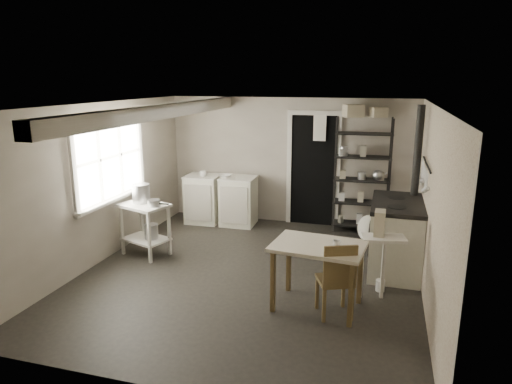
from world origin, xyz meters
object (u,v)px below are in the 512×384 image
(base_cabinets, at_px, (221,199))
(flour_sack, at_px, (369,228))
(shelf_rack, at_px, (362,179))
(work_table, at_px, (317,277))
(stove, at_px, (395,240))
(prep_table, at_px, (146,229))
(chair, at_px, (335,275))
(stockpot, at_px, (141,193))

(base_cabinets, height_order, flour_sack, base_cabinets)
(shelf_rack, distance_m, work_table, 3.04)
(work_table, xyz_separation_m, flour_sack, (0.50, 2.45, -0.14))
(shelf_rack, relative_size, work_table, 1.93)
(shelf_rack, distance_m, stove, 1.75)
(prep_table, bearing_deg, work_table, -18.90)
(prep_table, distance_m, shelf_rack, 3.71)
(base_cabinets, relative_size, chair, 1.51)
(chair, distance_m, flour_sack, 2.59)
(stove, bearing_deg, flour_sack, 110.65)
(flour_sack, bearing_deg, prep_table, -155.21)
(base_cabinets, relative_size, flour_sack, 2.95)
(stockpot, relative_size, flour_sack, 0.62)
(stockpot, xyz_separation_m, work_table, (2.84, -1.02, -0.56))
(prep_table, xyz_separation_m, stockpot, (-0.08, 0.08, 0.54))
(prep_table, xyz_separation_m, base_cabinets, (0.55, 1.80, 0.06))
(work_table, bearing_deg, stockpot, 160.21)
(prep_table, distance_m, base_cabinets, 1.88)
(shelf_rack, bearing_deg, work_table, -99.05)
(stove, relative_size, work_table, 1.21)
(stove, height_order, work_table, stove)
(prep_table, bearing_deg, stove, 7.16)
(prep_table, xyz_separation_m, flour_sack, (3.25, 1.50, -0.16))
(flour_sack, bearing_deg, base_cabinets, 173.69)
(stockpot, height_order, work_table, stockpot)
(stockpot, xyz_separation_m, flour_sack, (3.34, 1.42, -0.70))
(base_cabinets, distance_m, stove, 3.36)
(flour_sack, bearing_deg, chair, -96.29)
(work_table, height_order, flour_sack, work_table)
(shelf_rack, xyz_separation_m, flour_sack, (0.19, -0.53, -0.71))
(base_cabinets, bearing_deg, shelf_rack, 3.43)
(stove, bearing_deg, stockpot, -173.77)
(work_table, bearing_deg, flour_sack, 78.55)
(chair, bearing_deg, base_cabinets, 107.69)
(base_cabinets, xyz_separation_m, shelf_rack, (2.51, 0.23, 0.49))
(prep_table, relative_size, stove, 0.64)
(work_table, bearing_deg, shelf_rack, 84.20)
(work_table, bearing_deg, stove, 57.85)
(base_cabinets, height_order, shelf_rack, shelf_rack)
(prep_table, height_order, stove, stove)
(base_cabinets, xyz_separation_m, work_table, (2.20, -2.74, -0.08))
(stockpot, bearing_deg, chair, -20.41)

